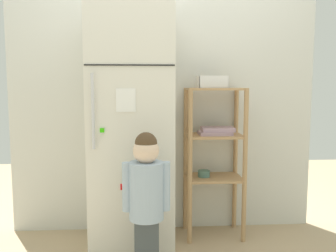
# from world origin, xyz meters

# --- Properties ---
(ground_plane) EXTENTS (6.00, 6.00, 0.00)m
(ground_plane) POSITION_xyz_m (0.00, 0.00, 0.00)
(ground_plane) COLOR tan
(kitchen_wall_back) EXTENTS (2.51, 0.03, 2.28)m
(kitchen_wall_back) POSITION_xyz_m (0.00, 0.34, 1.14)
(kitchen_wall_back) COLOR silver
(kitchen_wall_back) RESTS_ON ground
(refrigerator) EXTENTS (0.60, 0.61, 1.78)m
(refrigerator) POSITION_xyz_m (-0.26, 0.02, 0.89)
(refrigerator) COLOR silver
(refrigerator) RESTS_ON ground
(child_standing) EXTENTS (0.30, 0.22, 0.93)m
(child_standing) POSITION_xyz_m (-0.15, -0.47, 0.56)
(child_standing) COLOR #454D50
(child_standing) RESTS_ON ground
(pantry_shelf_unit) EXTENTS (0.46, 0.33, 1.19)m
(pantry_shelf_unit) POSITION_xyz_m (0.39, 0.14, 0.74)
(pantry_shelf_unit) COLOR tan
(pantry_shelf_unit) RESTS_ON ground
(fruit_bin) EXTENTS (0.23, 0.18, 0.09)m
(fruit_bin) POSITION_xyz_m (0.37, 0.15, 1.23)
(fruit_bin) COLOR white
(fruit_bin) RESTS_ON pantry_shelf_unit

